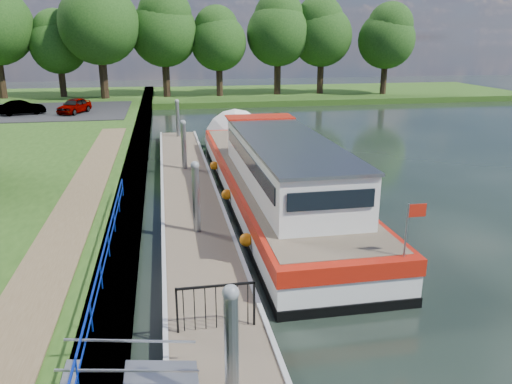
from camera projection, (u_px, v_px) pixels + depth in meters
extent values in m
cube|color=#473D2D|center=(133.00, 184.00, 23.33)|extent=(1.10, 90.00, 0.78)
cube|color=#244614|center=(270.00, 94.00, 60.64)|extent=(60.00, 18.00, 0.60)
cube|color=brown|center=(63.00, 234.00, 16.32)|extent=(1.60, 40.00, 0.05)
cube|color=black|center=(46.00, 111.00, 43.32)|extent=(14.00, 12.00, 0.06)
cube|color=#0C2DBF|center=(95.00, 282.00, 11.71)|extent=(0.04, 18.00, 0.04)
cube|color=#0C2DBF|center=(97.00, 295.00, 11.82)|extent=(0.03, 18.00, 0.03)
cylinder|color=#0C2DBF|center=(77.00, 376.00, 9.00)|extent=(0.04, 0.04, 0.72)
cylinder|color=#0C2DBF|center=(91.00, 317.00, 10.87)|extent=(0.04, 0.04, 0.72)
cylinder|color=#0C2DBF|center=(101.00, 276.00, 12.75)|extent=(0.04, 0.04, 0.72)
cylinder|color=#0C2DBF|center=(109.00, 245.00, 14.63)|extent=(0.04, 0.04, 0.72)
cylinder|color=#0C2DBF|center=(114.00, 222.00, 16.51)|extent=(0.04, 0.04, 0.72)
cylinder|color=#0C2DBF|center=(119.00, 203.00, 18.38)|extent=(0.04, 0.04, 0.72)
cylinder|color=#0C2DBF|center=(123.00, 187.00, 20.26)|extent=(0.04, 0.04, 0.72)
cube|color=brown|center=(190.00, 196.00, 21.93)|extent=(2.50, 30.00, 0.24)
cube|color=#9EA0A3|center=(223.00, 373.00, 10.74)|extent=(2.30, 5.00, 0.30)
cube|color=#9EA0A3|center=(197.00, 235.00, 18.25)|extent=(2.30, 5.00, 0.30)
cube|color=#9EA0A3|center=(186.00, 177.00, 25.76)|extent=(2.30, 5.00, 0.30)
cube|color=#9EA0A3|center=(180.00, 146.00, 33.27)|extent=(2.30, 5.00, 0.30)
cube|color=#9EA0A3|center=(217.00, 192.00, 22.10)|extent=(0.12, 30.00, 0.06)
cube|color=#9EA0A3|center=(162.00, 194.00, 21.68)|extent=(0.12, 30.00, 0.06)
cylinder|color=gray|center=(232.00, 377.00, 9.02)|extent=(0.26, 0.26, 3.40)
sphere|color=gray|center=(231.00, 293.00, 8.51)|extent=(0.30, 0.30, 0.30)
cylinder|color=gray|center=(197.00, 212.00, 17.47)|extent=(0.26, 0.26, 3.40)
sphere|color=gray|center=(195.00, 165.00, 16.96)|extent=(0.30, 0.30, 0.30)
cylinder|color=gray|center=(184.00, 155.00, 25.92)|extent=(0.26, 0.26, 3.40)
sphere|color=gray|center=(183.00, 123.00, 25.41)|extent=(0.30, 0.30, 0.30)
cylinder|color=gray|center=(178.00, 126.00, 34.36)|extent=(0.26, 0.26, 3.40)
sphere|color=gray|center=(177.00, 101.00, 33.86)|extent=(0.30, 0.30, 0.30)
cube|color=#A5A8AD|center=(132.00, 377.00, 9.78)|extent=(2.58, 1.00, 0.43)
cube|color=#A5A8AD|center=(129.00, 371.00, 9.18)|extent=(2.58, 0.04, 0.41)
cube|color=#A5A8AD|center=(131.00, 341.00, 10.08)|extent=(2.58, 0.04, 0.41)
cube|color=black|center=(177.00, 311.00, 11.43)|extent=(0.05, 0.05, 1.15)
cube|color=black|center=(254.00, 303.00, 11.75)|extent=(0.05, 0.05, 1.15)
cube|color=black|center=(215.00, 286.00, 11.43)|extent=(1.85, 0.05, 0.05)
cube|color=black|center=(184.00, 310.00, 11.46)|extent=(0.02, 0.02, 1.10)
cube|color=black|center=(194.00, 309.00, 11.50)|extent=(0.02, 0.02, 1.10)
cube|color=black|center=(205.00, 308.00, 11.55)|extent=(0.02, 0.02, 1.10)
cube|color=black|center=(216.00, 307.00, 11.59)|extent=(0.02, 0.02, 1.10)
cube|color=black|center=(227.00, 306.00, 11.63)|extent=(0.02, 0.02, 1.10)
cube|color=black|center=(237.00, 305.00, 11.68)|extent=(0.02, 0.02, 1.10)
cube|color=black|center=(248.00, 304.00, 11.72)|extent=(0.02, 0.02, 1.10)
cube|color=black|center=(271.00, 199.00, 22.46)|extent=(4.00, 20.00, 0.55)
cube|color=silver|center=(271.00, 186.00, 22.28)|extent=(3.96, 19.90, 0.65)
cube|color=#AE1A0C|center=(271.00, 174.00, 22.11)|extent=(4.04, 20.00, 0.48)
cube|color=brown|center=(271.00, 169.00, 22.04)|extent=(3.68, 19.20, 0.04)
cone|color=silver|center=(237.00, 142.00, 32.06)|extent=(4.00, 1.50, 4.00)
cube|color=silver|center=(285.00, 163.00, 19.43)|extent=(3.00, 11.00, 1.75)
cube|color=gray|center=(285.00, 139.00, 19.16)|extent=(3.10, 11.20, 0.10)
cube|color=black|center=(246.00, 158.00, 19.09)|extent=(0.04, 10.00, 0.55)
cube|color=black|center=(322.00, 155.00, 19.62)|extent=(0.04, 10.00, 0.55)
cube|color=black|center=(258.00, 131.00, 24.57)|extent=(2.60, 0.04, 0.55)
cube|color=black|center=(331.00, 200.00, 14.15)|extent=(2.60, 0.04, 0.55)
cube|color=#AE1A0C|center=(260.00, 117.00, 24.02)|extent=(3.20, 1.60, 0.06)
cylinder|color=gray|center=(406.00, 231.00, 12.98)|extent=(0.05, 0.05, 1.50)
cube|color=#AE1A0C|center=(417.00, 210.00, 12.86)|extent=(0.50, 0.02, 0.35)
sphere|color=orange|center=(246.00, 240.00, 16.27)|extent=(0.44, 0.44, 0.44)
sphere|color=orange|center=(227.00, 194.00, 20.96)|extent=(0.44, 0.44, 0.44)
sphere|color=orange|center=(214.00, 166.00, 25.65)|extent=(0.44, 0.44, 0.44)
imported|color=#594C47|center=(274.00, 189.00, 16.02)|extent=(0.42, 0.64, 1.72)
cylinder|color=#332316|center=(1.00, 80.00, 52.29)|extent=(0.83, 0.83, 4.21)
cylinder|color=#332316|center=(63.00, 84.00, 53.98)|extent=(0.70, 0.70, 3.10)
sphere|color=#183911|center=(58.00, 46.00, 52.80)|extent=(5.85, 5.85, 5.85)
sphere|color=#183911|center=(55.00, 31.00, 52.49)|extent=(4.65, 4.65, 4.65)
cylinder|color=#332316|center=(104.00, 79.00, 52.25)|extent=(0.84, 0.84, 4.29)
sphere|color=#183911|center=(99.00, 24.00, 50.62)|extent=(8.10, 8.10, 8.10)
sphere|color=#183911|center=(98.00, 3.00, 50.17)|extent=(6.44, 6.44, 6.44)
cylinder|color=#332316|center=(166.00, 79.00, 55.33)|extent=(0.79, 0.79, 3.83)
sphere|color=#183911|center=(164.00, 33.00, 53.87)|extent=(7.24, 7.24, 7.24)
sphere|color=#183911|center=(165.00, 15.00, 53.16)|extent=(5.75, 5.75, 5.75)
cylinder|color=#332316|center=(220.00, 81.00, 56.20)|extent=(0.72, 0.72, 3.26)
sphere|color=#183911|center=(219.00, 43.00, 54.96)|extent=(6.16, 6.16, 6.16)
sphere|color=#183911|center=(216.00, 28.00, 54.70)|extent=(4.89, 4.89, 4.89)
cylinder|color=#332316|center=(277.00, 78.00, 57.57)|extent=(0.78, 0.78, 3.77)
sphere|color=#183911|center=(278.00, 34.00, 56.14)|extent=(7.13, 7.13, 7.13)
sphere|color=#183911|center=(279.00, 17.00, 55.86)|extent=(5.66, 5.66, 5.66)
cylinder|color=#332316|center=(320.00, 78.00, 58.51)|extent=(0.77, 0.77, 3.65)
sphere|color=#183911|center=(322.00, 36.00, 57.13)|extent=(6.89, 6.89, 6.89)
sphere|color=#183911|center=(319.00, 20.00, 56.56)|extent=(5.47, 5.47, 5.47)
cylinder|color=#332316|center=(384.00, 79.00, 58.03)|extent=(0.74, 0.74, 3.41)
sphere|color=#183911|center=(387.00, 40.00, 56.73)|extent=(6.43, 6.43, 6.43)
sphere|color=#183911|center=(390.00, 25.00, 56.09)|extent=(5.11, 5.11, 5.11)
imported|color=#999999|center=(74.00, 106.00, 41.87)|extent=(2.74, 3.96, 1.25)
imported|color=#999999|center=(22.00, 108.00, 41.13)|extent=(3.73, 2.28, 1.16)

